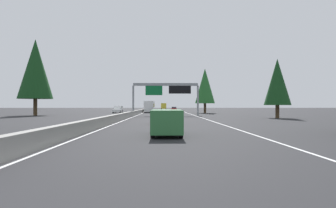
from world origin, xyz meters
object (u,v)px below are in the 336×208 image
Objects in this scene: sign_gantry_overhead at (167,90)px; bus_near_center at (150,106)px; oncoming_near at (118,109)px; conifer_left_near at (35,69)px; conifer_right_mid at (205,86)px; minivan_distant_b at (166,121)px; sedan_far_left at (174,109)px; sedan_far_center at (163,118)px; conifer_right_near at (277,82)px; box_truck_far_right at (164,106)px.

bus_near_center is (25.97, 4.48, -3.23)m from sign_gantry_overhead.
conifer_left_near is (-18.46, 13.11, 8.12)m from oncoming_near.
conifer_left_near is at bearing 114.83° from conifer_right_mid.
sedan_far_left is (78.28, -3.41, -0.27)m from minivan_distant_b.
bus_near_center reaches higher than oncoming_near.
sedan_far_left is (42.74, -3.00, -4.26)m from sign_gantry_overhead.
conifer_right_near is (13.77, -17.68, 4.90)m from sedan_far_center.
box_truck_far_right is at bearing -4.33° from bus_near_center.
conifer_right_mid is (17.86, -9.94, 1.95)m from sign_gantry_overhead.
bus_near_center reaches higher than sedan_far_center.
box_truck_far_right is at bearing 5.43° from sedan_far_left.
oncoming_near is at bearing 14.77° from sedan_far_center.
oncoming_near reaches higher than minivan_distant_b.
sign_gantry_overhead reaches higher than box_truck_far_right.
sign_gantry_overhead is 1.10× the size of bus_near_center.
sedan_far_center is at bearing 14.77° from oncoming_near.
conifer_right_mid is (-24.88, -6.94, 6.22)m from sedan_far_left.
conifer_right_near is 0.81× the size of conifer_right_mid.
bus_near_center is (61.51, 4.07, 0.77)m from minivan_distant_b.
conifer_right_mid reaches higher than sedan_far_left.
bus_near_center is at bearing 9.78° from sign_gantry_overhead.
bus_near_center is at bearing 175.67° from box_truck_far_right.
bus_near_center is 2.05× the size of oncoming_near.
sedan_far_center is 103.52m from box_truck_far_right.
minivan_distant_b is 0.59× the size of box_truck_far_right.
conifer_left_near is at bearing 145.39° from sedan_far_left.
box_truck_far_right is at bearing 9.63° from conifer_right_mid.
box_truck_far_right reaches higher than oncoming_near.
bus_near_center is at bearing 30.42° from conifer_right_near.
conifer_right_near is at bearing -34.93° from minivan_distant_b.
conifer_right_near is at bearing -166.08° from conifer_right_mid.
conifer_right_near is at bearing -149.58° from bus_near_center.
box_truck_far_right is at bearing 168.63° from oncoming_near.
sedan_far_left is at bearing -4.02° from sign_gantry_overhead.
sign_gantry_overhead reaches higher than oncoming_near.
conifer_right_near reaches higher than bus_near_center.
sedan_far_center is 36.78m from conifer_left_near.
conifer_left_near reaches higher than oncoming_near.
bus_near_center is at bearing 3.79° from minivan_distant_b.
conifer_left_near reaches higher than sedan_far_left.
sign_gantry_overhead is 2.88× the size of sedan_far_center.
box_truck_far_right reaches higher than sedan_far_center.
sedan_far_center is 50.50m from bus_near_center.
sign_gantry_overhead is 26.55m from bus_near_center.
conifer_right_mid is at bearing 84.70° from oncoming_near.
sedan_far_left is 27.50m from oncoming_near.
minivan_distant_b is (-35.54, 0.41, -4.00)m from sign_gantry_overhead.
sedan_far_center is 0.52× the size of box_truck_far_right.
conifer_right_mid reaches higher than box_truck_far_right.
sedan_far_center is 45.83m from oncoming_near.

